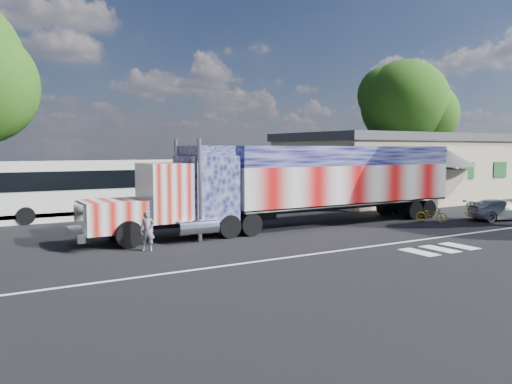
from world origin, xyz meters
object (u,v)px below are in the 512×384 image
coach_bus (102,188)px  parked_car (501,210)px  semi_truck (303,182)px  woman (147,231)px  bicycle (431,214)px  tree_far_ne (407,105)px

coach_bus → parked_car: bearing=-33.9°
semi_truck → coach_bus: 12.19m
semi_truck → woman: 9.36m
woman → bicycle: bearing=21.2°
semi_truck → tree_far_ne: (22.09, 13.66, 5.97)m
parked_car → tree_far_ne: 22.09m
parked_car → semi_truck: bearing=91.4°
parked_car → bicycle: bearing=90.7°
coach_bus → tree_far_ne: 31.28m
bicycle → tree_far_ne: 23.39m
woman → tree_far_ne: size_ratio=0.13×
coach_bus → semi_truck: bearing=-48.0°
coach_bus → tree_far_ne: (30.24, 4.62, 6.55)m
semi_truck → tree_far_ne: bearing=31.7°
semi_truck → parked_car: semi_truck is taller
woman → bicycle: 16.00m
coach_bus → woman: (-0.86, -11.08, -0.92)m
parked_car → bicycle: 4.32m
semi_truck → coach_bus: bearing=132.0°
woman → bicycle: woman is taller
bicycle → woman: bearing=139.3°
woman → tree_far_ne: 35.63m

